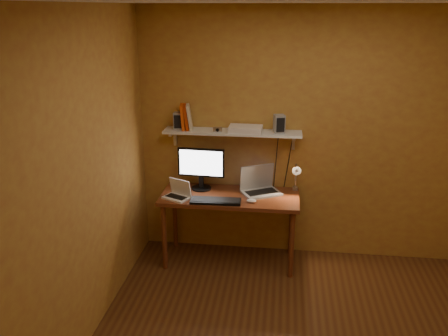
# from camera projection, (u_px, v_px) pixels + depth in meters

# --- Properties ---
(room) EXTENTS (3.44, 3.24, 2.64)m
(room) POSITION_uv_depth(u_px,v_px,m) (310.00, 196.00, 3.35)
(room) COLOR #5A3517
(room) RESTS_ON ground
(desk) EXTENTS (1.40, 0.60, 0.75)m
(desk) POSITION_uv_depth(u_px,v_px,m) (230.00, 203.00, 4.84)
(desk) COLOR brown
(desk) RESTS_ON ground
(wall_shelf) EXTENTS (1.40, 0.25, 0.21)m
(wall_shelf) POSITION_uv_depth(u_px,v_px,m) (232.00, 132.00, 4.80)
(wall_shelf) COLOR silver
(wall_shelf) RESTS_ON room
(monitor) EXTENTS (0.49, 0.22, 0.44)m
(monitor) POSITION_uv_depth(u_px,v_px,m) (201.00, 167.00, 4.90)
(monitor) COLOR black
(monitor) RESTS_ON desk
(laptop) EXTENTS (0.45, 0.41, 0.28)m
(laptop) POSITION_uv_depth(u_px,v_px,m) (259.00, 185.00, 4.87)
(laptop) COLOR gray
(laptop) RESTS_ON desk
(netbook) EXTENTS (0.30, 0.27, 0.19)m
(netbook) POSITION_uv_depth(u_px,v_px,m) (178.00, 193.00, 4.74)
(netbook) COLOR white
(netbook) RESTS_ON desk
(keyboard) EXTENTS (0.50, 0.18, 0.03)m
(keyboard) POSITION_uv_depth(u_px,v_px,m) (216.00, 201.00, 4.64)
(keyboard) COLOR black
(keyboard) RESTS_ON desk
(mouse) EXTENTS (0.10, 0.07, 0.03)m
(mouse) POSITION_uv_depth(u_px,v_px,m) (252.00, 201.00, 4.63)
(mouse) COLOR white
(mouse) RESTS_ON desk
(desk_lamp) EXTENTS (0.09, 0.23, 0.38)m
(desk_lamp) POSITION_uv_depth(u_px,v_px,m) (296.00, 175.00, 4.79)
(desk_lamp) COLOR silver
(desk_lamp) RESTS_ON desk
(speaker_left) EXTENTS (0.10, 0.10, 0.17)m
(speaker_left) POSITION_uv_depth(u_px,v_px,m) (179.00, 121.00, 4.84)
(speaker_left) COLOR gray
(speaker_left) RESTS_ON wall_shelf
(speaker_right) EXTENTS (0.13, 0.13, 0.18)m
(speaker_right) POSITION_uv_depth(u_px,v_px,m) (279.00, 124.00, 4.70)
(speaker_right) COLOR gray
(speaker_right) RESTS_ON wall_shelf
(books) EXTENTS (0.16, 0.18, 0.26)m
(books) POSITION_uv_depth(u_px,v_px,m) (186.00, 117.00, 4.81)
(books) COLOR #D74910
(books) RESTS_ON wall_shelf
(shelf_camera) EXTENTS (0.09, 0.04, 0.05)m
(shelf_camera) POSITION_uv_depth(u_px,v_px,m) (217.00, 130.00, 4.74)
(shelf_camera) COLOR silver
(shelf_camera) RESTS_ON wall_shelf
(router) EXTENTS (0.34, 0.23, 0.06)m
(router) POSITION_uv_depth(u_px,v_px,m) (246.00, 129.00, 4.76)
(router) COLOR white
(router) RESTS_ON wall_shelf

